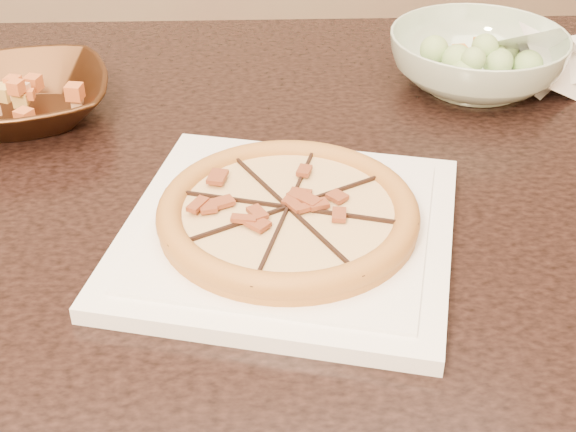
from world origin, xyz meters
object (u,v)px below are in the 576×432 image
Objects in this scene: dining_table at (194,231)px; pizza at (288,213)px; plate at (288,232)px; bronze_bowl at (22,99)px; salad_bowl at (477,60)px.

dining_table is 5.94× the size of pizza.
plate is (0.09, -0.17, 0.11)m from dining_table.
dining_table is at bearing 119.26° from plate.
bronze_bowl is at bearing 132.46° from plate.
pizza is 0.44m from bronze_bowl.
plate is 1.90× the size of bronze_bowl.
salad_bowl is at bearing 45.04° from pizza.
pizza is at bearing -134.96° from salad_bowl.
dining_table is 0.46m from salad_bowl.
pizza is 0.45m from salad_bowl.
pizza is (-0.00, 0.00, 0.02)m from plate.
plate is 1.61× the size of pizza.
dining_table is 7.01× the size of bronze_bowl.
bronze_bowl reaches higher than pizza.
dining_table is at bearing -37.86° from bronze_bowl.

